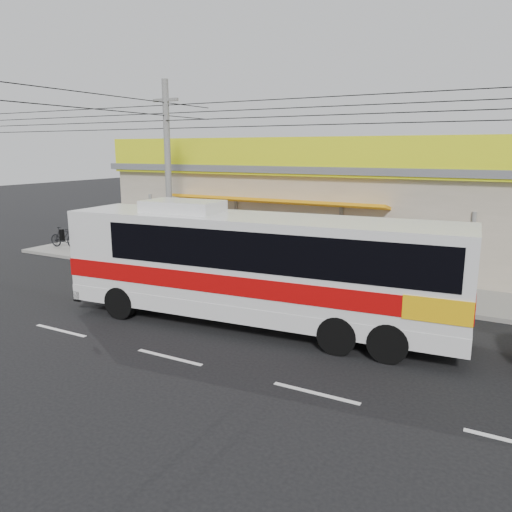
% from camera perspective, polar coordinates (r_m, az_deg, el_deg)
% --- Properties ---
extents(ground, '(120.00, 120.00, 0.00)m').
position_cam_1_polar(ground, '(15.05, -3.90, -8.14)').
color(ground, black).
rests_on(ground, ground).
extents(sidewalk, '(30.00, 3.20, 0.15)m').
position_cam_1_polar(sidewalk, '(20.11, 5.31, -2.71)').
color(sidewalk, gray).
rests_on(sidewalk, ground).
extents(lane_markings, '(50.00, 0.12, 0.01)m').
position_cam_1_polar(lane_markings, '(13.17, -9.86, -11.35)').
color(lane_markings, silver).
rests_on(lane_markings, ground).
extents(storefront_building, '(22.60, 9.20, 5.70)m').
position_cam_1_polar(storefront_building, '(24.81, 10.51, 5.19)').
color(storefront_building, '#A69C86').
rests_on(storefront_building, ground).
extents(coach_bus, '(12.07, 3.50, 3.67)m').
position_cam_1_polar(coach_bus, '(14.55, 0.74, -0.76)').
color(coach_bus, silver).
rests_on(coach_bus, ground).
extents(motorbike_red, '(2.06, 0.91, 1.05)m').
position_cam_1_polar(motorbike_red, '(21.53, -2.90, -0.04)').
color(motorbike_red, maroon).
rests_on(motorbike_red, sidewalk).
extents(motorbike_dark, '(1.83, 0.68, 1.07)m').
position_cam_1_polar(motorbike_dark, '(27.96, -21.11, 2.00)').
color(motorbike_dark, black).
rests_on(motorbike_dark, sidewalk).
extents(utility_pole, '(34.00, 14.00, 7.88)m').
position_cam_1_polar(utility_pole, '(20.79, -10.24, 15.51)').
color(utility_pole, slate).
rests_on(utility_pole, ground).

